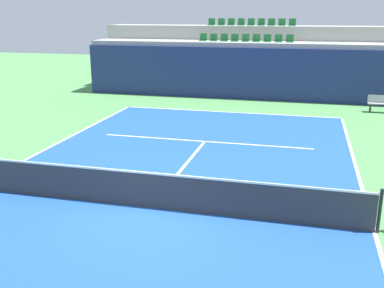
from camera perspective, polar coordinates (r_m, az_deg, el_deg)
The scene contains 13 objects.
ground_plane at distance 11.75m, azimuth -5.37°, elevation -8.09°, with size 80.00×80.00×0.00m, color #4C8C4C.
court_surface at distance 11.75m, azimuth -5.37°, elevation -8.07°, with size 11.00×24.00×0.01m, color #1E4C99.
baseline_far at distance 22.82m, azimuth 4.73°, elevation 4.06°, with size 11.00×0.10×0.00m, color white.
sideline_right at distance 11.29m, azimuth 22.18°, elevation -10.32°, with size 0.10×24.00×0.00m, color white.
service_line_far at distance 17.54m, azimuth 1.63°, elevation 0.33°, with size 8.26×0.10×0.00m, color white.
centre_service_line at distance 14.58m, azimuth -1.16°, elevation -3.03°, with size 0.10×6.40×0.00m, color white.
back_wall at distance 26.25m, azimuth 6.22°, elevation 8.86°, with size 18.71×0.30×2.95m, color navy.
stands_tier_lower at distance 27.56m, azimuth 6.65°, elevation 9.46°, with size 18.71×2.40×3.20m, color #9E9E99.
stands_tier_upper at distance 29.88m, azimuth 7.32°, elevation 10.80°, with size 18.71×2.40×4.06m, color #9E9E99.
seating_row_lower at distance 27.50m, azimuth 6.79°, elevation 13.05°, with size 5.59×0.44×0.44m.
seating_row_upper at distance 29.85m, azimuth 7.50°, elevation 14.94°, with size 5.59×0.44×0.44m.
tennis_net at distance 11.55m, azimuth -5.44°, elevation -5.79°, with size 11.08×0.08×1.07m.
player_bench at distance 24.61m, azimuth 23.13°, elevation 4.87°, with size 1.50×0.40×0.85m.
Camera 1 is at (3.70, -10.05, 4.85)m, focal length 42.00 mm.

